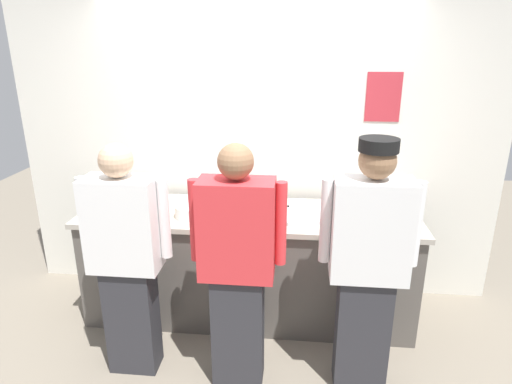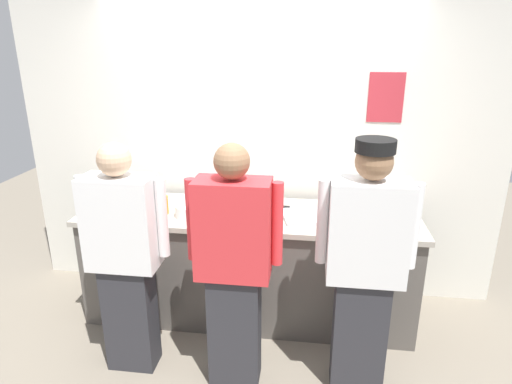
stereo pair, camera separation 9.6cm
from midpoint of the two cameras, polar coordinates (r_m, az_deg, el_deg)
ground_plane at (r=3.54m, az=-2.46°, el=-18.79°), size 9.00×9.00×0.00m
wall_back at (r=3.77m, az=-0.81°, el=6.48°), size 4.10×0.11×2.70m
prep_counter at (r=3.62m, az=-1.67°, el=-9.31°), size 2.62×0.74×0.90m
chef_near_left at (r=3.00m, az=-17.36°, el=-8.14°), size 0.59×0.24×1.60m
chef_center at (r=2.76m, az=-3.45°, el=-9.37°), size 0.60×0.24×1.62m
chef_far_right at (r=2.78m, az=13.35°, el=-8.96°), size 0.60×0.24×1.66m
plate_stack_front at (r=3.37m, az=-9.31°, el=-2.48°), size 0.23×0.23×0.10m
plate_stack_rear at (r=3.38m, az=-4.37°, el=-2.51°), size 0.22×0.22×0.06m
mixing_bowl_steel at (r=3.70m, az=-16.35°, el=-0.82°), size 0.39×0.39×0.12m
sheet_tray at (r=3.37m, az=6.67°, el=-3.00°), size 0.52×0.41×0.02m
squeeze_bottle_primary at (r=3.44m, az=-12.67°, el=-1.56°), size 0.06×0.06×0.18m
squeeze_bottle_secondary at (r=3.55m, az=0.17°, el=-0.33°), size 0.06×0.06×0.19m
ramekin_green_sauce at (r=3.31m, az=-0.30°, el=-3.00°), size 0.11×0.11×0.05m
ramekin_red_sauce at (r=3.36m, az=16.12°, el=-3.44°), size 0.11×0.11×0.04m
ramekin_yellow_sauce at (r=3.47m, az=13.50°, el=-2.55°), size 0.09×0.09×0.04m
ramekin_orange_sauce at (r=3.61m, az=-6.59°, el=-1.20°), size 0.10×0.10×0.05m
deli_cup at (r=3.44m, az=-0.35°, el=-1.61°), size 0.09×0.09×0.11m
chefs_knife at (r=3.53m, az=3.94°, el=-1.98°), size 0.27×0.03×0.02m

